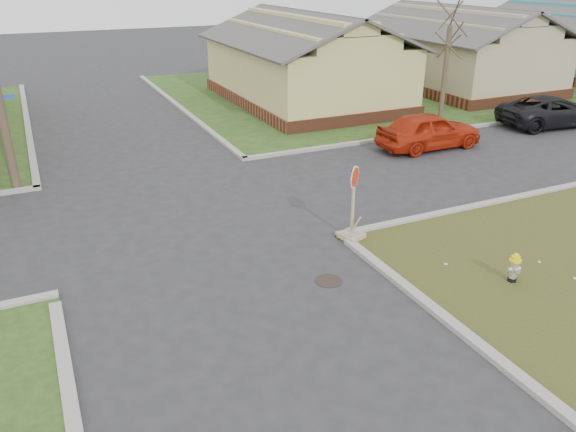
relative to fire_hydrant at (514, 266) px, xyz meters
name	(u,v)px	position (x,y,z in m)	size (l,w,h in m)	color
ground	(231,292)	(-5.97, 2.34, -0.44)	(120.00, 120.00, 0.00)	#29292B
verge_far_right	(461,80)	(16.03, 20.34, -0.42)	(37.00, 19.00, 0.05)	#264117
curbs	(174,211)	(-5.97, 7.34, -0.44)	(80.00, 40.00, 0.12)	#9A958B
manhole	(329,281)	(-3.77, 1.84, -0.44)	(0.64, 0.64, 0.01)	black
side_house_yellow	(304,60)	(4.03, 18.84, 1.74)	(7.60, 11.60, 4.70)	brown
side_house_tan	(456,49)	(14.03, 18.84, 1.74)	(7.60, 11.60, 4.70)	brown
tree_mid_right	(445,75)	(8.03, 12.54, 1.71)	(0.22, 0.22, 4.20)	#473829
fire_hydrant	(514,266)	(0.00, 0.00, 0.00)	(0.27, 0.27, 0.72)	black
stop_sign	(352,223)	(-2.17, 3.49, 0.04)	(0.57, 0.56, 2.02)	tan
red_sedan	(429,130)	(4.80, 9.29, 0.28)	(1.72, 4.27, 1.45)	#B1230C
dark_pickup	(552,111)	(12.03, 9.77, 0.23)	(2.25, 4.87, 1.35)	black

